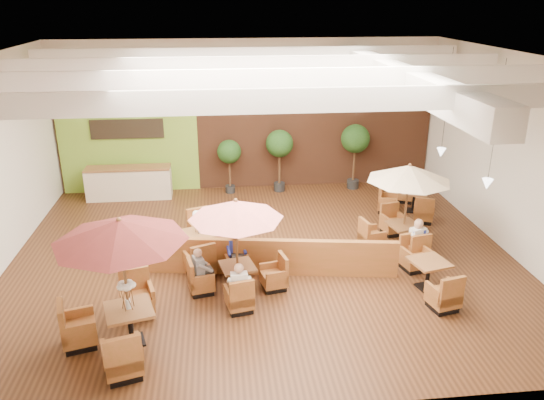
{
  "coord_description": "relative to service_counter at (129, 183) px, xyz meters",
  "views": [
    {
      "loc": [
        -1.18,
        -13.38,
        6.91
      ],
      "look_at": [
        0.3,
        0.5,
        1.5
      ],
      "focal_mm": 35.0,
      "sensor_mm": 36.0,
      "label": 1
    }
  ],
  "objects": [
    {
      "name": "topiary_2",
      "position": [
        8.32,
        0.2,
        1.26
      ],
      "size": [
        1.07,
        1.07,
        2.48
      ],
      "color": "black",
      "rests_on": "ground"
    },
    {
      "name": "diner_0",
      "position": [
        3.6,
        -7.8,
        0.17
      ],
      "size": [
        0.4,
        0.32,
        0.8
      ],
      "rotation": [
        0.0,
        0.0,
        0.05
      ],
      "color": "white",
      "rests_on": "ground"
    },
    {
      "name": "topiary_1",
      "position": [
        5.49,
        0.2,
        1.16
      ],
      "size": [
        1.01,
        1.01,
        2.34
      ],
      "color": "black",
      "rests_on": "ground"
    },
    {
      "name": "booth_divider",
      "position": [
        4.24,
        -6.09,
        -0.09
      ],
      "size": [
        7.1,
        1.24,
        0.99
      ],
      "primitive_type": "cube",
      "rotation": [
        0.0,
        0.0,
        -0.15
      ],
      "color": "brown",
      "rests_on": "ground"
    },
    {
      "name": "diner_2",
      "position": [
        2.7,
        -6.9,
        0.16
      ],
      "size": [
        0.38,
        0.41,
        0.76
      ],
      "rotation": [
        0.0,
        0.0,
        5.04
      ],
      "color": "gray",
      "rests_on": "ground"
    },
    {
      "name": "table_4",
      "position": [
        8.34,
        -7.28,
        -0.22
      ],
      "size": [
        1.04,
        2.69,
        0.96
      ],
      "rotation": [
        0.0,
        0.0,
        0.23
      ],
      "color": "brown",
      "rests_on": "ground"
    },
    {
      "name": "room",
      "position": [
        4.65,
        -3.88,
        3.05
      ],
      "size": [
        14.04,
        14.0,
        5.52
      ],
      "color": "#381E0F",
      "rests_on": "ground"
    },
    {
      "name": "table_5",
      "position": [
        9.53,
        -2.31,
        -0.24
      ],
      "size": [
        1.85,
        2.62,
        0.92
      ],
      "rotation": [
        0.0,
        0.0,
        -0.4
      ],
      "color": "brown",
      "rests_on": "ground"
    },
    {
      "name": "table_2",
      "position": [
        8.44,
        -4.97,
        1.27
      ],
      "size": [
        2.49,
        2.61,
        2.57
      ],
      "rotation": [
        0.0,
        0.0,
        0.21
      ],
      "color": "brown",
      "rests_on": "ground"
    },
    {
      "name": "table_1",
      "position": [
        3.6,
        -6.9,
        1.11
      ],
      "size": [
        2.5,
        2.5,
        2.47
      ],
      "rotation": [
        0.0,
        0.0,
        0.21
      ],
      "color": "brown",
      "rests_on": "ground"
    },
    {
      "name": "diner_1",
      "position": [
        3.6,
        -6.0,
        0.16
      ],
      "size": [
        0.4,
        0.34,
        0.75
      ],
      "rotation": [
        0.0,
        0.0,
        3.32
      ],
      "color": "#2738AB",
      "rests_on": "ground"
    },
    {
      "name": "diner_4",
      "position": [
        8.5,
        -5.91,
        0.2
      ],
      "size": [
        0.47,
        0.44,
        0.86
      ],
      "rotation": [
        0.0,
        0.0,
        0.35
      ],
      "color": "white",
      "rests_on": "ground"
    },
    {
      "name": "topiary_0",
      "position": [
        3.64,
        0.2,
        0.92
      ],
      "size": [
        0.87,
        0.87,
        2.02
      ],
      "color": "black",
      "rests_on": "ground"
    },
    {
      "name": "table_3",
      "position": [
        2.38,
        -5.06,
        -0.12
      ],
      "size": [
        2.06,
        2.92,
        1.59
      ],
      "rotation": [
        0.0,
        0.0,
        0.39
      ],
      "color": "brown",
      "rests_on": "ground"
    },
    {
      "name": "service_counter",
      "position": [
        0.0,
        0.0,
        0.0
      ],
      "size": [
        3.0,
        0.75,
        1.18
      ],
      "color": "beige",
      "rests_on": "ground"
    },
    {
      "name": "diner_3",
      "position": [
        8.5,
        -5.91,
        0.17
      ],
      "size": [
        0.43,
        0.37,
        0.8
      ],
      "rotation": [
        0.0,
        0.0,
        0.22
      ],
      "color": "#2738AB",
      "rests_on": "ground"
    },
    {
      "name": "table_0",
      "position": [
        1.19,
        -8.79,
        1.47
      ],
      "size": [
        2.83,
        2.98,
        2.9
      ],
      "rotation": [
        0.0,
        0.0,
        0.27
      ],
      "color": "brown",
      "rests_on": "ground"
    }
  ]
}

